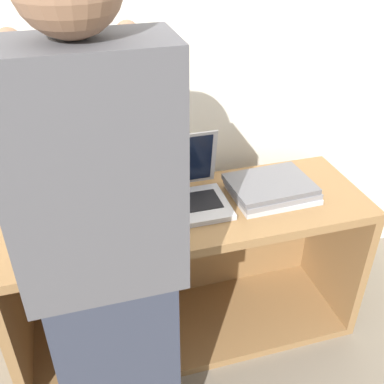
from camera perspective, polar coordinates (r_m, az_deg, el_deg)
The scene contains 8 objects.
ground_plane at distance 1.98m, azimuth 1.41°, elevation -21.82°, with size 12.00×12.00×0.00m, color #756B5B.
wall_back at distance 1.75m, azimuth -3.92°, elevation 19.09°, with size 8.00×0.05×2.40m.
cart at distance 1.92m, azimuth -1.11°, elevation -9.13°, with size 1.40×0.47×0.65m.
laptop_open at distance 1.68m, azimuth -1.08°, elevation 0.08°, with size 0.31×0.27×0.25m.
laptop_stack_left at distance 1.61m, azimuth -12.50°, elevation -3.18°, with size 0.33×0.25×0.06m.
laptop_stack_right at distance 1.76m, azimuth 10.05°, elevation 0.42°, with size 0.33×0.25×0.06m.
person at distance 1.22m, azimuth -10.85°, elevation -9.44°, with size 0.40×0.53×1.61m.
inventory_tag at distance 1.55m, azimuth -12.37°, elevation -3.29°, with size 0.06×0.02×0.01m.
Camera 1 is at (-0.36, -1.09, 1.61)m, focal length 42.00 mm.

